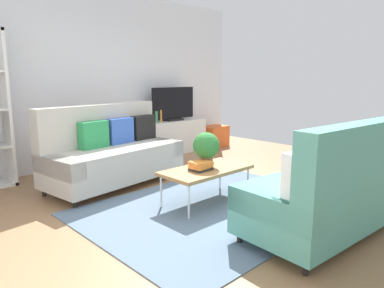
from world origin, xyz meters
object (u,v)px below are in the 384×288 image
Objects in this scene: couch_green at (335,188)px; storage_trunk at (215,136)px; couch_beige at (112,152)px; tv at (173,104)px; coffee_table at (206,171)px; tv_console at (173,137)px; bottle_1 at (161,116)px; table_book_0 at (201,169)px; vase_0 at (147,119)px; bottle_0 at (156,117)px; potted_plant at (206,147)px.

storage_trunk is at bearing 61.90° from couch_green.
couch_beige is 2.25m from tv.
coffee_table is (0.40, -1.42, -0.06)m from couch_beige.
tv_console is at bearing 174.81° from storage_trunk.
couch_green is 1.96× the size of tv.
coffee_table is at bearing -117.43° from bottle_1.
bottle_1 reaches higher than table_book_0.
tv_console reaches higher than coffee_table.
couch_beige is 8.31× the size of table_book_0.
storage_trunk is at bearing -5.10° from vase_0.
coffee_table is 0.11m from table_book_0.
vase_0 is at bearing 175.07° from tv_console.
vase_0 is (-1.68, 0.15, 0.49)m from storage_trunk.
couch_green reaches higher than table_book_0.
tv_console is 6.12× the size of bottle_1.
couch_green is 3.77× the size of storage_trunk.
couch_beige is at bearing -142.71° from vase_0.
table_book_0 is at bearing -117.22° from bottle_0.
bottle_0 is 0.11m from bottle_1.
potted_plant is 2.58m from vase_0.
tv_console reaches higher than table_book_0.
tv_console is 6.52× the size of bottle_0.
couch_beige is at bearing -149.54° from bottle_1.
vase_0 is 0.61× the size of bottle_1.
potted_plant is 1.73× the size of table_book_0.
table_book_0 is 2.73m from vase_0.
bottle_0 is (-1.54, 0.06, 0.53)m from storage_trunk.
tv_console is at bearing 55.60° from table_book_0.
bottle_0 is (1.13, 2.39, 0.35)m from coffee_table.
potted_plant reaches higher than storage_trunk.
coffee_table is 2.71m from bottle_1.
bottle_0 is at bearing 81.79° from couch_green.
bottle_1 is at bearing -176.49° from tv.
bottle_1 is at bearing 63.11° from potted_plant.
bottle_1 is at bearing -19.51° from vase_0.
tv is 7.13× the size of vase_0.
tv is (0.00, -0.02, 0.63)m from tv_console.
table_book_0 is 2.72m from bottle_0.
tv is 1.32m from storage_trunk.
coffee_table is at bearing -115.31° from bottle_0.
coffee_table is (-0.28, 1.42, -0.05)m from couch_green.
storage_trunk is at bearing -2.41° from bottle_1.
tv reaches higher than couch_beige.
couch_beige is 3.84× the size of storage_trunk.
couch_green is 1.78× the size of coffee_table.
bottle_0 reaches higher than table_book_0.
bottle_1 is at bearing 62.57° from coffee_table.
table_book_0 is (-1.67, -2.42, -0.52)m from tv.
bottle_0 reaches higher than vase_0.
potted_plant reaches higher than vase_0.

